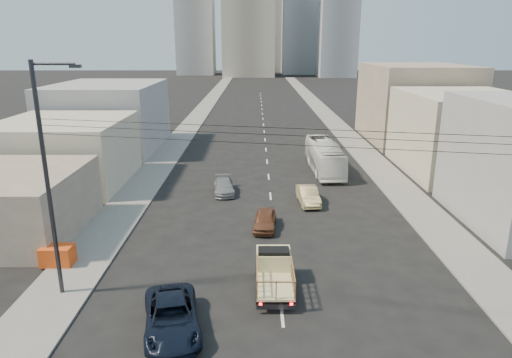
{
  "coord_description": "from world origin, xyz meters",
  "views": [
    {
      "loc": [
        -1.29,
        -17.34,
        12.71
      ],
      "look_at": [
        -1.26,
        13.48,
        3.5
      ],
      "focal_mm": 32.0,
      "sensor_mm": 36.0,
      "label": 1
    }
  ],
  "objects_px": {
    "flatbed_pickup": "(274,270)",
    "sedan_grey": "(224,186)",
    "streetlamp_left": "(49,177)",
    "city_bus": "(324,156)",
    "crate_stack": "(58,255)",
    "navy_pickup": "(172,317)",
    "sedan_tan": "(308,195)",
    "sedan_brown": "(265,220)"
  },
  "relations": [
    {
      "from": "navy_pickup",
      "to": "sedan_grey",
      "type": "height_order",
      "value": "navy_pickup"
    },
    {
      "from": "flatbed_pickup",
      "to": "streetlamp_left",
      "type": "distance_m",
      "value": 12.33
    },
    {
      "from": "navy_pickup",
      "to": "crate_stack",
      "type": "height_order",
      "value": "navy_pickup"
    },
    {
      "from": "city_bus",
      "to": "crate_stack",
      "type": "distance_m",
      "value": 28.25
    },
    {
      "from": "sedan_tan",
      "to": "sedan_brown",
      "type": "bearing_deg",
      "value": -128.71
    },
    {
      "from": "crate_stack",
      "to": "navy_pickup",
      "type": "bearing_deg",
      "value": -39.06
    },
    {
      "from": "flatbed_pickup",
      "to": "streetlamp_left",
      "type": "relative_size",
      "value": 0.37
    },
    {
      "from": "flatbed_pickup",
      "to": "crate_stack",
      "type": "xyz_separation_m",
      "value": [
        -12.7,
        2.62,
        -0.4
      ]
    },
    {
      "from": "sedan_brown",
      "to": "flatbed_pickup",
      "type": "bearing_deg",
      "value": -82.59
    },
    {
      "from": "crate_stack",
      "to": "city_bus",
      "type": "bearing_deg",
      "value": 48.28
    },
    {
      "from": "streetlamp_left",
      "to": "crate_stack",
      "type": "xyz_separation_m",
      "value": [
        -1.61,
        3.17,
        -5.75
      ]
    },
    {
      "from": "navy_pickup",
      "to": "crate_stack",
      "type": "relative_size",
      "value": 2.93
    },
    {
      "from": "city_bus",
      "to": "crate_stack",
      "type": "xyz_separation_m",
      "value": [
        -18.79,
        -21.08,
        -0.83
      ]
    },
    {
      "from": "flatbed_pickup",
      "to": "sedan_grey",
      "type": "height_order",
      "value": "flatbed_pickup"
    },
    {
      "from": "sedan_brown",
      "to": "navy_pickup",
      "type": "bearing_deg",
      "value": -105.24
    },
    {
      "from": "navy_pickup",
      "to": "streetlamp_left",
      "type": "height_order",
      "value": "streetlamp_left"
    },
    {
      "from": "navy_pickup",
      "to": "sedan_brown",
      "type": "distance_m",
      "value": 12.89
    },
    {
      "from": "city_bus",
      "to": "crate_stack",
      "type": "relative_size",
      "value": 6.07
    },
    {
      "from": "sedan_brown",
      "to": "sedan_tan",
      "type": "height_order",
      "value": "sedan_tan"
    },
    {
      "from": "sedan_grey",
      "to": "sedan_tan",
      "type": "bearing_deg",
      "value": -26.9
    },
    {
      "from": "city_bus",
      "to": "crate_stack",
      "type": "height_order",
      "value": "city_bus"
    },
    {
      "from": "navy_pickup",
      "to": "sedan_tan",
      "type": "relative_size",
      "value": 1.26
    },
    {
      "from": "crate_stack",
      "to": "flatbed_pickup",
      "type": "bearing_deg",
      "value": -11.64
    },
    {
      "from": "flatbed_pickup",
      "to": "sedan_brown",
      "type": "relative_size",
      "value": 1.16
    },
    {
      "from": "flatbed_pickup",
      "to": "sedan_tan",
      "type": "bearing_deg",
      "value": 76.22
    },
    {
      "from": "crate_stack",
      "to": "sedan_tan",
      "type": "bearing_deg",
      "value": 34.45
    },
    {
      "from": "navy_pickup",
      "to": "city_bus",
      "type": "bearing_deg",
      "value": 56.13
    },
    {
      "from": "city_bus",
      "to": "sedan_tan",
      "type": "xyz_separation_m",
      "value": [
        -2.75,
        -10.07,
        -0.83
      ]
    },
    {
      "from": "flatbed_pickup",
      "to": "sedan_grey",
      "type": "xyz_separation_m",
      "value": [
        -3.77,
        16.35,
        -0.48
      ]
    },
    {
      "from": "sedan_brown",
      "to": "streetlamp_left",
      "type": "xyz_separation_m",
      "value": [
        -10.77,
        -8.86,
        5.79
      ]
    },
    {
      "from": "navy_pickup",
      "to": "streetlamp_left",
      "type": "xyz_separation_m",
      "value": [
        -6.27,
        3.23,
        5.7
      ]
    },
    {
      "from": "flatbed_pickup",
      "to": "city_bus",
      "type": "bearing_deg",
      "value": 75.59
    },
    {
      "from": "sedan_tan",
      "to": "streetlamp_left",
      "type": "height_order",
      "value": "streetlamp_left"
    },
    {
      "from": "streetlamp_left",
      "to": "navy_pickup",
      "type": "bearing_deg",
      "value": -27.23
    },
    {
      "from": "city_bus",
      "to": "streetlamp_left",
      "type": "bearing_deg",
      "value": -126.8
    },
    {
      "from": "sedan_brown",
      "to": "sedan_tan",
      "type": "distance_m",
      "value": 6.46
    },
    {
      "from": "flatbed_pickup",
      "to": "crate_stack",
      "type": "bearing_deg",
      "value": 168.36
    },
    {
      "from": "city_bus",
      "to": "flatbed_pickup",
      "type": "bearing_deg",
      "value": -105.88
    },
    {
      "from": "sedan_brown",
      "to": "sedan_grey",
      "type": "distance_m",
      "value": 8.75
    },
    {
      "from": "navy_pickup",
      "to": "city_bus",
      "type": "height_order",
      "value": "city_bus"
    },
    {
      "from": "sedan_brown",
      "to": "streetlamp_left",
      "type": "bearing_deg",
      "value": -135.4
    },
    {
      "from": "sedan_tan",
      "to": "sedan_grey",
      "type": "distance_m",
      "value": 7.62
    }
  ]
}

